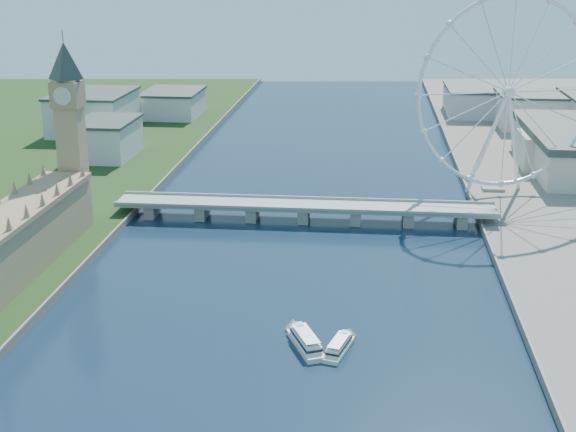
# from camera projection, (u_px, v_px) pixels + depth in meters

# --- Properties ---
(big_ben) EXTENTS (20.02, 20.02, 110.00)m
(big_ben) POSITION_uv_depth(u_px,v_px,m) (69.00, 109.00, 438.74)
(big_ben) COLOR tan
(big_ben) RESTS_ON ground
(westminster_bridge) EXTENTS (220.00, 22.00, 9.50)m
(westminster_bridge) POSITION_uv_depth(u_px,v_px,m) (304.00, 209.00, 465.44)
(westminster_bridge) COLOR gray
(westminster_bridge) RESTS_ON ground
(london_eye) EXTENTS (113.60, 39.12, 124.30)m
(london_eye) POSITION_uv_depth(u_px,v_px,m) (508.00, 93.00, 487.41)
(london_eye) COLOR silver
(london_eye) RESTS_ON ground
(county_hall) EXTENTS (54.00, 144.00, 35.00)m
(county_hall) POSITION_uv_depth(u_px,v_px,m) (562.00, 172.00, 573.64)
(county_hall) COLOR beige
(county_hall) RESTS_ON ground
(city_skyline) EXTENTS (505.00, 280.00, 32.00)m
(city_skyline) POSITION_uv_depth(u_px,v_px,m) (373.00, 112.00, 704.89)
(city_skyline) COLOR beige
(city_skyline) RESTS_ON ground
(tour_boat_near) EXTENTS (19.02, 30.90, 6.70)m
(tour_boat_near) POSITION_uv_depth(u_px,v_px,m) (306.00, 348.00, 313.28)
(tour_boat_near) COLOR silver
(tour_boat_near) RESTS_ON ground
(tour_boat_far) EXTENTS (13.16, 26.58, 5.66)m
(tour_boat_far) POSITION_uv_depth(u_px,v_px,m) (339.00, 352.00, 310.04)
(tour_boat_far) COLOR beige
(tour_boat_far) RESTS_ON ground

